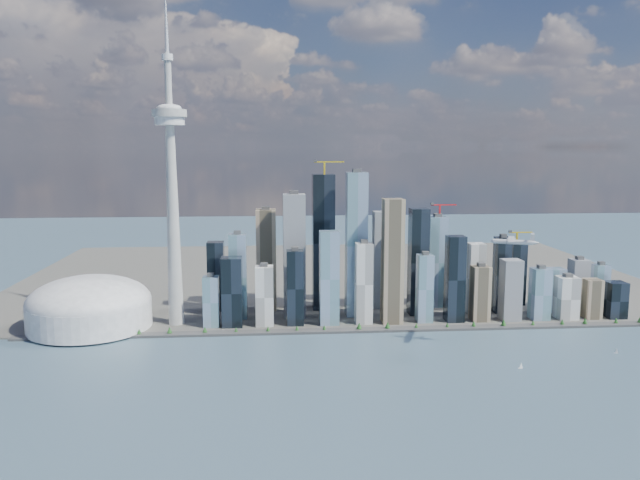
{
  "coord_description": "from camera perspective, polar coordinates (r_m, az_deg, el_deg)",
  "views": [
    {
      "loc": [
        -136.7,
        -734.94,
        301.03
      ],
      "look_at": [
        -58.62,
        260.0,
        151.69
      ],
      "focal_mm": 35.0,
      "sensor_mm": 36.0,
      "label": 1
    }
  ],
  "objects": [
    {
      "name": "ground",
      "position": [
        805.88,
        5.77,
        -13.47
      ],
      "size": [
        4000.0,
        4000.0,
        0.0
      ],
      "primitive_type": "plane",
      "color": "#385462",
      "rests_on": "ground"
    },
    {
      "name": "sailboat_east",
      "position": [
        1029.33,
        25.47,
        -9.19
      ],
      "size": [
        5.86,
        3.32,
        8.26
      ],
      "rotation": [
        0.0,
        0.0,
        -0.36
      ],
      "color": "white",
      "rests_on": "ground"
    },
    {
      "name": "land",
      "position": [
        1472.23,
        0.94,
        -3.23
      ],
      "size": [
        1400.0,
        900.0,
        3.0
      ],
      "primitive_type": "cube",
      "color": "#4C4C47",
      "rests_on": "ground"
    },
    {
      "name": "skyscraper_cluster",
      "position": [
        1110.64,
        5.79,
        -2.71
      ],
      "size": [
        736.0,
        142.0,
        275.23
      ],
      "color": "black",
      "rests_on": "land"
    },
    {
      "name": "seawall",
      "position": [
        1038.37,
        3.3,
        -8.24
      ],
      "size": [
        1100.0,
        22.0,
        4.0
      ],
      "primitive_type": "cube",
      "color": "#383838",
      "rests_on": "ground"
    },
    {
      "name": "sailboat_west",
      "position": [
        914.22,
        17.88,
        -10.95
      ],
      "size": [
        6.58,
        1.9,
        9.16
      ],
      "rotation": [
        0.0,
        0.0,
        -0.03
      ],
      "color": "white",
      "rests_on": "ground"
    },
    {
      "name": "airplane",
      "position": [
        936.92,
        17.3,
        -0.11
      ],
      "size": [
        65.22,
        58.43,
        16.5
      ],
      "rotation": [
        0.0,
        0.0,
        -0.37
      ],
      "color": "silver",
      "rests_on": "ground"
    },
    {
      "name": "dome_stadium",
      "position": [
        1109.74,
        -20.31,
        -5.66
      ],
      "size": [
        200.0,
        200.0,
        86.0
      ],
      "color": "silver",
      "rests_on": "land"
    },
    {
      "name": "needle_tower",
      "position": [
        1059.63,
        -13.39,
        4.75
      ],
      "size": [
        56.0,
        56.0,
        550.5
      ],
      "color": "#A5A49F",
      "rests_on": "land"
    },
    {
      "name": "shoreline_trees",
      "position": [
        1036.44,
        3.31,
        -7.88
      ],
      "size": [
        960.53,
        7.2,
        8.8
      ],
      "color": "#3F2D1E",
      "rests_on": "seawall"
    }
  ]
}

